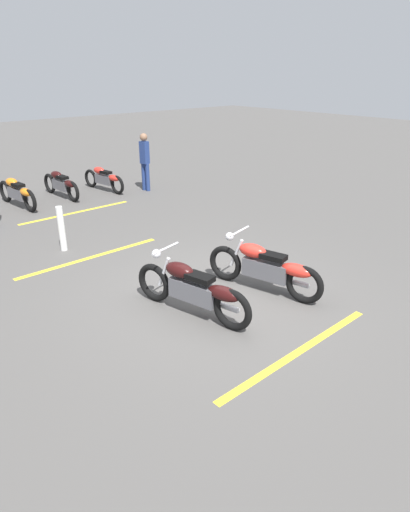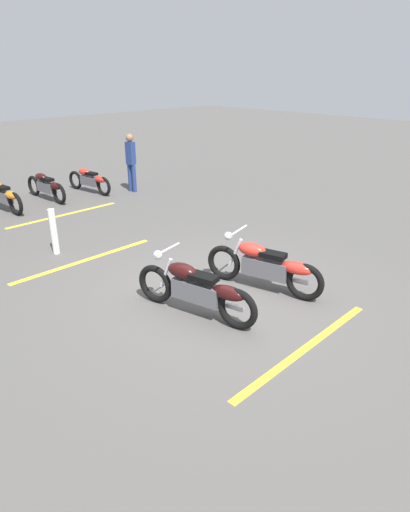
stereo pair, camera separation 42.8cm
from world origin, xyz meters
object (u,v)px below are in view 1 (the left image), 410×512
motorcycle_row_far_left (104,178)px  motorcycle_row_left (62,184)px  bollard_post (62,229)px  motorcycle_row_center (18,192)px  motorcycle_bright_foreground (266,268)px  motorcycle_dark_foreground (194,289)px  bystander_near_row (145,159)px

motorcycle_row_far_left → motorcycle_row_left: size_ratio=0.96×
motorcycle_row_left → bollard_post: bearing=151.7°
motorcycle_row_center → bollard_post: bearing=167.2°
motorcycle_bright_foreground → motorcycle_row_far_left: motorcycle_bright_foreground is taller
motorcycle_dark_foreground → motorcycle_row_left: bearing=-23.5°
bystander_near_row → bollard_post: bearing=25.1°
motorcycle_bright_foreground → bollard_post: motorcycle_bright_foreground is taller
motorcycle_bright_foreground → motorcycle_row_far_left: (8.08, -1.40, -0.06)m
bystander_near_row → bollard_post: bystander_near_row is taller
motorcycle_row_left → bollard_post: 4.44m
motorcycle_bright_foreground → motorcycle_row_left: size_ratio=1.07×
motorcycle_dark_foreground → motorcycle_row_left: motorcycle_dark_foreground is taller
motorcycle_row_left → bollard_post: (-4.04, 1.85, 0.07)m
motorcycle_dark_foreground → bollard_post: motorcycle_dark_foreground is taller
motorcycle_dark_foreground → motorcycle_row_left: (8.02, -1.49, -0.04)m
bystander_near_row → motorcycle_dark_foreground: bearing=50.3°
motorcycle_dark_foreground → motorcycle_row_center: motorcycle_dark_foreground is taller
motorcycle_bright_foreground → bystander_near_row: bearing=-32.5°
motorcycle_dark_foreground → motorcycle_row_far_left: size_ratio=1.12×
motorcycle_dark_foreground → bollard_post: size_ratio=2.24×
bystander_near_row → motorcycle_row_far_left: bearing=-49.4°
motorcycle_bright_foreground → bollard_post: size_ratio=2.23×
motorcycle_row_far_left → motorcycle_row_center: (-0.01, 2.75, 0.03)m
motorcycle_row_far_left → motorcycle_dark_foreground: bearing=152.0°
motorcycle_row_far_left → motorcycle_row_center: size_ratio=0.93×
motorcycle_row_far_left → bollard_post: 5.06m
motorcycle_dark_foreground → motorcycle_bright_foreground: bearing=-110.8°
motorcycle_bright_foreground → motorcycle_row_center: motorcycle_bright_foreground is taller
bollard_post → motorcycle_bright_foreground: bearing=-156.4°
motorcycle_dark_foreground → bollard_post: (3.98, 0.35, 0.03)m
motorcycle_bright_foreground → motorcycle_dark_foreground: bearing=68.0°
motorcycle_bright_foreground → bystander_near_row: (7.26, -2.43, 0.54)m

